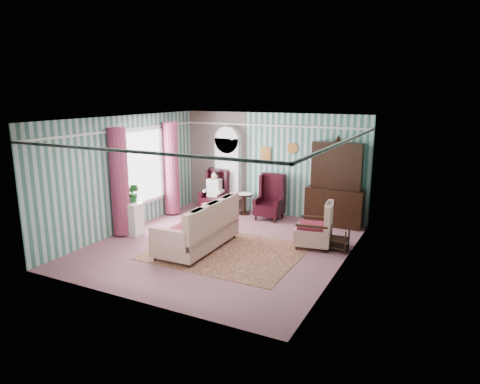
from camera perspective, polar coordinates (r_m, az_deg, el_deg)
The scene contains 17 objects.
floor at distance 9.95m, azimuth -2.47°, elevation -7.15°, with size 6.00×6.00×0.00m, color #8A5059.
room_shell at distance 9.91m, azimuth -5.22°, elevation 4.72°, with size 5.53×6.02×2.91m.
bookcase at distance 12.69m, azimuth -1.59°, elevation 2.57°, with size 0.80×0.28×2.24m, color silver.
dresser_hutch at distance 11.41m, azimuth 12.64°, elevation 1.35°, with size 1.50×0.56×2.36m, color black.
wingback_left at distance 12.58m, azimuth -3.42°, elevation 0.15°, with size 0.76×0.80×1.25m, color black.
wingback_right at distance 11.82m, azimuth 3.94°, elevation -0.71°, with size 0.76×0.80×1.25m, color black.
seated_woman at distance 12.59m, azimuth -3.42°, elevation -0.01°, with size 0.44×0.40×1.18m, color silver, non-canonical shape.
round_side_table at distance 12.37m, azimuth 0.56°, elevation -1.60°, with size 0.50×0.50×0.60m, color black.
nest_table at distance 9.81m, azimuth 12.94°, elevation -6.12°, with size 0.45×0.38×0.54m, color black.
plant_stand at distance 10.93m, azimuth -14.35°, elevation -3.48°, with size 0.55×0.35×0.80m, color white.
rug at distance 9.57m, azimuth -1.78°, elevation -7.95°, with size 3.20×2.60×0.01m, color #4F1A20.
sofa at distance 9.65m, azimuth -5.76°, elevation -4.52°, with size 2.27×0.95×1.07m, color #C3B497.
floral_armchair at distance 9.86m, azimuth 9.80°, elevation -4.22°, with size 0.86×0.89×1.08m, color #B7AC8D.
coffee_table at distance 10.37m, azimuth -4.92°, elevation -5.17°, with size 0.83×0.49×0.40m, color black.
potted_plant_a at distance 10.74m, azimuth -15.29°, elevation -0.53°, with size 0.35×0.30×0.39m, color #20551A.
potted_plant_b at distance 10.84m, azimuth -13.93°, elevation -0.13°, with size 0.26×0.21×0.47m, color #22551A.
potted_plant_c at distance 10.88m, azimuth -14.31°, elevation -0.36°, with size 0.21×0.21×0.37m, color #1C531A.
Camera 1 is at (4.58, -8.13, 3.45)m, focal length 32.00 mm.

